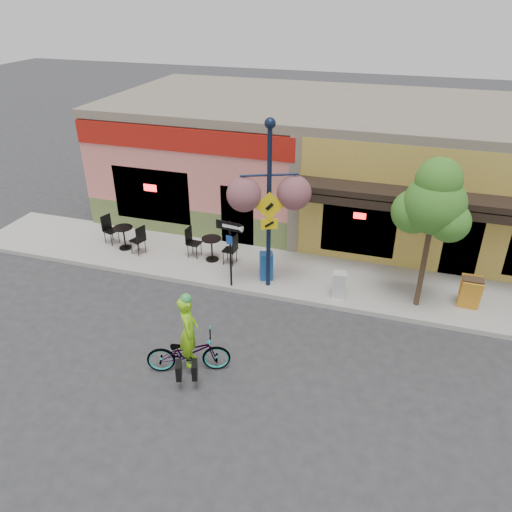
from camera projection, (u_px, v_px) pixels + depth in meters
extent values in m
plane|color=#2D2D30|center=(297.00, 313.00, 14.39)|extent=(90.00, 90.00, 0.00)
cube|color=#9E9B93|center=(311.00, 277.00, 16.03)|extent=(24.00, 3.00, 0.15)
cube|color=#A8A59E|center=(301.00, 301.00, 14.81)|extent=(24.00, 0.12, 0.15)
imported|color=maroon|center=(188.00, 352.00, 12.05)|extent=(2.15, 1.38, 1.06)
imported|color=#89D716|center=(189.00, 340.00, 11.84)|extent=(0.66, 0.79, 1.86)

